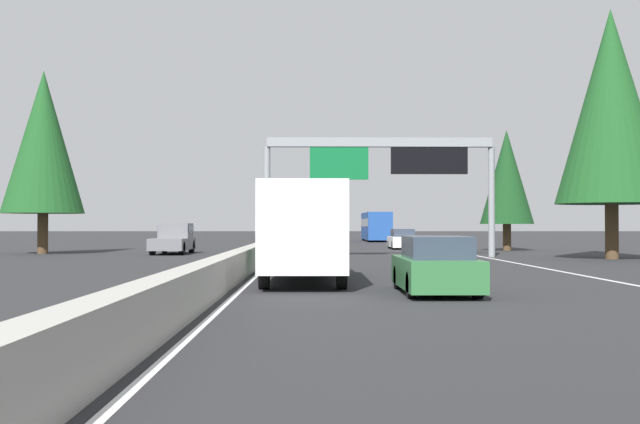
% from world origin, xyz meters
% --- Properties ---
extents(ground_plane, '(320.00, 320.00, 0.00)m').
position_xyz_m(ground_plane, '(60.00, 0.00, 0.00)').
color(ground_plane, '#262628').
extents(median_barrier, '(180.00, 0.56, 0.90)m').
position_xyz_m(median_barrier, '(80.00, 0.30, 0.45)').
color(median_barrier, '#9E9B93').
rests_on(median_barrier, ground).
extents(shoulder_stripe_right, '(160.00, 0.16, 0.01)m').
position_xyz_m(shoulder_stripe_right, '(70.00, -11.52, 0.01)').
color(shoulder_stripe_right, silver).
rests_on(shoulder_stripe_right, ground).
extents(shoulder_stripe_median, '(160.00, 0.16, 0.01)m').
position_xyz_m(shoulder_stripe_median, '(70.00, -0.25, 0.01)').
color(shoulder_stripe_median, silver).
rests_on(shoulder_stripe_median, ground).
extents(sign_gantry_overhead, '(0.50, 12.68, 6.53)m').
position_xyz_m(sign_gantry_overhead, '(40.72, -6.03, 5.20)').
color(sign_gantry_overhead, gray).
rests_on(sign_gantry_overhead, ground).
extents(sedan_mid_left, '(4.40, 1.80, 1.47)m').
position_xyz_m(sedan_mid_left, '(18.03, -5.33, 0.68)').
color(sedan_mid_left, '#2D6B38').
rests_on(sedan_mid_left, ground).
extents(box_truck_distant_b, '(8.50, 2.40, 2.95)m').
position_xyz_m(box_truck_distant_b, '(22.06, -1.91, 1.61)').
color(box_truck_distant_b, white).
rests_on(box_truck_distant_b, ground).
extents(sedan_near_center, '(4.40, 1.80, 1.47)m').
position_xyz_m(sedan_near_center, '(55.09, -8.77, 0.68)').
color(sedan_near_center, white).
rests_on(sedan_near_center, ground).
extents(pickup_mid_center, '(5.60, 2.00, 1.86)m').
position_xyz_m(pickup_mid_center, '(120.74, -1.56, 0.91)').
color(pickup_mid_center, black).
rests_on(pickup_mid_center, ground).
extents(bus_far_right, '(11.50, 2.55, 3.10)m').
position_xyz_m(bus_far_right, '(82.66, -9.12, 1.72)').
color(bus_far_right, '#1E4793').
rests_on(bus_far_right, ground).
extents(oncoming_near, '(5.60, 2.00, 1.86)m').
position_xyz_m(oncoming_near, '(45.96, 6.29, 0.91)').
color(oncoming_near, slate).
rests_on(oncoming_near, ground).
extents(conifer_right_near, '(5.70, 5.70, 12.96)m').
position_xyz_m(conifer_right_near, '(38.11, -17.61, 7.88)').
color(conifer_right_near, '#4C3823').
rests_on(conifer_right_near, ground).
extents(conifer_right_mid, '(3.66, 3.66, 8.31)m').
position_xyz_m(conifer_right_mid, '(51.59, -15.57, 5.04)').
color(conifer_right_mid, '#4C3823').
rests_on(conifer_right_mid, ground).
extents(conifer_left_near, '(4.94, 4.94, 11.22)m').
position_xyz_m(conifer_left_near, '(45.85, 14.26, 6.82)').
color(conifer_left_near, '#4C3823').
rests_on(conifer_left_near, ground).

